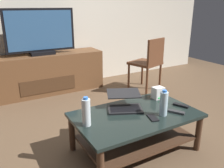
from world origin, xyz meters
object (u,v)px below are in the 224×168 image
at_px(coffee_table, 135,125).
at_px(soundbar_remote, 176,112).
at_px(television, 41,33).
at_px(tv_remote, 181,105).
at_px(cell_phone, 153,118).
at_px(laptop, 124,102).
at_px(water_bottle_far, 86,112).
at_px(dining_chair, 149,61).
at_px(media_cabinet, 44,74).
at_px(router_box, 158,93).
at_px(water_bottle_near, 164,103).

bearing_deg(coffee_table, soundbar_remote, -27.70).
distance_m(television, tv_remote, 2.38).
bearing_deg(cell_phone, tv_remote, 25.37).
bearing_deg(soundbar_remote, laptop, 106.31).
bearing_deg(water_bottle_far, dining_chair, 37.41).
distance_m(water_bottle_far, cell_phone, 0.62).
relative_size(media_cabinet, television, 1.80).
height_order(coffee_table, cell_phone, cell_phone).
xyz_separation_m(router_box, soundbar_remote, (-0.09, -0.38, -0.05)).
distance_m(coffee_table, water_bottle_far, 0.56).
xyz_separation_m(television, soundbar_remote, (0.70, -2.24, -0.57)).
relative_size(dining_chair, cell_phone, 6.34).
distance_m(coffee_table, soundbar_remote, 0.41).
distance_m(television, water_bottle_near, 2.33).
xyz_separation_m(water_bottle_near, soundbar_remote, (0.14, -0.03, -0.11)).
bearing_deg(router_box, television, 113.03).
bearing_deg(television, tv_remote, -68.36).
bearing_deg(water_bottle_near, cell_phone, -177.19).
height_order(coffee_table, water_bottle_near, water_bottle_near).
height_order(water_bottle_near, cell_phone, water_bottle_near).
relative_size(coffee_table, laptop, 2.60).
xyz_separation_m(laptop, router_box, (0.46, 0.03, 0.01)).
height_order(laptop, tv_remote, laptop).
height_order(coffee_table, tv_remote, tv_remote).
bearing_deg(cell_phone, television, 117.05).
relative_size(media_cabinet, laptop, 4.20).
height_order(water_bottle_far, tv_remote, water_bottle_far).
xyz_separation_m(router_box, water_bottle_far, (-0.95, -0.18, 0.06)).
height_order(cell_phone, soundbar_remote, soundbar_remote).
distance_m(television, soundbar_remote, 2.42).
bearing_deg(water_bottle_far, cell_phone, -17.40).
relative_size(water_bottle_near, cell_phone, 1.80).
distance_m(router_box, water_bottle_near, 0.43).
distance_m(media_cabinet, laptop, 1.95).
bearing_deg(tv_remote, cell_phone, 165.79).
bearing_deg(television, dining_chair, -25.58).
bearing_deg(laptop, tv_remote, -26.12).
relative_size(television, tv_remote, 6.64).
distance_m(laptop, tv_remote, 0.59).
bearing_deg(router_box, media_cabinet, 112.79).
height_order(media_cabinet, water_bottle_far, water_bottle_far).
bearing_deg(coffee_table, tv_remote, -10.15).
relative_size(dining_chair, laptop, 1.95).
relative_size(media_cabinet, cell_phone, 13.69).
xyz_separation_m(cell_phone, tv_remote, (0.42, 0.07, 0.01)).
height_order(television, water_bottle_far, television).
xyz_separation_m(media_cabinet, laptop, (0.33, -1.91, 0.14)).
bearing_deg(soundbar_remote, router_box, 46.10).
relative_size(television, water_bottle_far, 4.04).
xyz_separation_m(dining_chair, soundbar_remote, (-0.85, -1.51, -0.10)).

